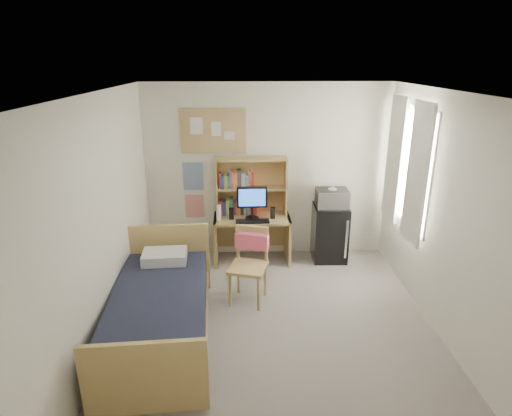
{
  "coord_description": "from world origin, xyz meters",
  "views": [
    {
      "loc": [
        -0.35,
        -4.08,
        2.91
      ],
      "look_at": [
        -0.19,
        1.2,
        1.05
      ],
      "focal_mm": 30.0,
      "sensor_mm": 36.0,
      "label": 1
    }
  ],
  "objects_px": {
    "bulletin_board": "(213,131)",
    "monitor": "(252,203)",
    "speaker_left": "(231,214)",
    "speaker_right": "(273,213)",
    "desk": "(252,239)",
    "mini_fridge": "(330,233)",
    "bed": "(160,316)",
    "desk_chair": "(248,267)",
    "desk_fan": "(333,179)",
    "microwave": "(332,198)"
  },
  "relations": [
    {
      "from": "desk",
      "to": "desk_chair",
      "type": "xyz_separation_m",
      "value": [
        -0.07,
        -1.16,
        0.13
      ]
    },
    {
      "from": "monitor",
      "to": "desk_fan",
      "type": "height_order",
      "value": "desk_fan"
    },
    {
      "from": "desk",
      "to": "monitor",
      "type": "distance_m",
      "value": 0.59
    },
    {
      "from": "bulletin_board",
      "to": "speaker_left",
      "type": "bearing_deg",
      "value": -54.77
    },
    {
      "from": "mini_fridge",
      "to": "bed",
      "type": "distance_m",
      "value": 2.93
    },
    {
      "from": "microwave",
      "to": "bulletin_board",
      "type": "bearing_deg",
      "value": 172.23
    },
    {
      "from": "desk",
      "to": "speaker_right",
      "type": "bearing_deg",
      "value": -11.31
    },
    {
      "from": "speaker_left",
      "to": "desk_chair",
      "type": "bearing_deg",
      "value": -79.71
    },
    {
      "from": "speaker_right",
      "to": "mini_fridge",
      "type": "bearing_deg",
      "value": 4.21
    },
    {
      "from": "desk_fan",
      "to": "speaker_left",
      "type": "bearing_deg",
      "value": -175.69
    },
    {
      "from": "monitor",
      "to": "desk_fan",
      "type": "distance_m",
      "value": 1.22
    },
    {
      "from": "monitor",
      "to": "speaker_left",
      "type": "distance_m",
      "value": 0.34
    },
    {
      "from": "desk",
      "to": "bed",
      "type": "xyz_separation_m",
      "value": [
        -1.03,
        -1.89,
        -0.07
      ]
    },
    {
      "from": "speaker_left",
      "to": "desk",
      "type": "bearing_deg",
      "value": 11.31
    },
    {
      "from": "bed",
      "to": "desk_fan",
      "type": "distance_m",
      "value": 3.07
    },
    {
      "from": "bed",
      "to": "speaker_left",
      "type": "height_order",
      "value": "speaker_left"
    },
    {
      "from": "mini_fridge",
      "to": "bulletin_board",
      "type": "bearing_deg",
      "value": 172.89
    },
    {
      "from": "bulletin_board",
      "to": "monitor",
      "type": "bearing_deg",
      "value": -32.13
    },
    {
      "from": "mini_fridge",
      "to": "monitor",
      "type": "distance_m",
      "value": 1.28
    },
    {
      "from": "desk_chair",
      "to": "speaker_right",
      "type": "xyz_separation_m",
      "value": [
        0.38,
        1.1,
        0.3
      ]
    },
    {
      "from": "bulletin_board",
      "to": "speaker_right",
      "type": "bearing_deg",
      "value": -21.68
    },
    {
      "from": "speaker_left",
      "to": "mini_fridge",
      "type": "bearing_deg",
      "value": 2.5
    },
    {
      "from": "bulletin_board",
      "to": "bed",
      "type": "distance_m",
      "value": 2.77
    },
    {
      "from": "bed",
      "to": "microwave",
      "type": "relative_size",
      "value": 4.52
    },
    {
      "from": "desk_chair",
      "to": "monitor",
      "type": "height_order",
      "value": "monitor"
    },
    {
      "from": "desk_chair",
      "to": "microwave",
      "type": "relative_size",
      "value": 2.11
    },
    {
      "from": "desk_chair",
      "to": "desk_fan",
      "type": "xyz_separation_m",
      "value": [
        1.24,
        1.17,
        0.79
      ]
    },
    {
      "from": "speaker_left",
      "to": "microwave",
      "type": "distance_m",
      "value": 1.48
    },
    {
      "from": "bulletin_board",
      "to": "mini_fridge",
      "type": "distance_m",
      "value": 2.29
    },
    {
      "from": "bed",
      "to": "speaker_right",
      "type": "bearing_deg",
      "value": 50.04
    },
    {
      "from": "desk",
      "to": "microwave",
      "type": "relative_size",
      "value": 2.47
    },
    {
      "from": "bulletin_board",
      "to": "mini_fridge",
      "type": "relative_size",
      "value": 1.11
    },
    {
      "from": "bed",
      "to": "desk_chair",
      "type": "bearing_deg",
      "value": 33.42
    },
    {
      "from": "mini_fridge",
      "to": "desk_fan",
      "type": "distance_m",
      "value": 0.85
    },
    {
      "from": "monitor",
      "to": "speaker_right",
      "type": "bearing_deg",
      "value": -0.0
    },
    {
      "from": "mini_fridge",
      "to": "speaker_right",
      "type": "xyz_separation_m",
      "value": [
        -0.87,
        -0.08,
        0.36
      ]
    },
    {
      "from": "bulletin_board",
      "to": "speaker_left",
      "type": "xyz_separation_m",
      "value": [
        0.25,
        -0.35,
        -1.14
      ]
    },
    {
      "from": "microwave",
      "to": "desk",
      "type": "bearing_deg",
      "value": -178.19
    },
    {
      "from": "speaker_left",
      "to": "desk_fan",
      "type": "xyz_separation_m",
      "value": [
        1.47,
        0.08,
        0.49
      ]
    },
    {
      "from": "speaker_left",
      "to": "speaker_right",
      "type": "distance_m",
      "value": 0.6
    },
    {
      "from": "bed",
      "to": "desk_fan",
      "type": "height_order",
      "value": "desk_fan"
    },
    {
      "from": "desk",
      "to": "speaker_left",
      "type": "distance_m",
      "value": 0.53
    },
    {
      "from": "monitor",
      "to": "desk_chair",
      "type": "bearing_deg",
      "value": -95.27
    },
    {
      "from": "mini_fridge",
      "to": "speaker_left",
      "type": "distance_m",
      "value": 1.51
    },
    {
      "from": "bulletin_board",
      "to": "speaker_left",
      "type": "relative_size",
      "value": 5.73
    },
    {
      "from": "desk_chair",
      "to": "bed",
      "type": "height_order",
      "value": "desk_chair"
    },
    {
      "from": "desk",
      "to": "speaker_right",
      "type": "height_order",
      "value": "speaker_right"
    },
    {
      "from": "mini_fridge",
      "to": "microwave",
      "type": "distance_m",
      "value": 0.55
    },
    {
      "from": "bed",
      "to": "speaker_right",
      "type": "xyz_separation_m",
      "value": [
        1.34,
        1.84,
        0.5
      ]
    },
    {
      "from": "bed",
      "to": "desk_fan",
      "type": "xyz_separation_m",
      "value": [
        2.2,
        1.9,
        0.99
      ]
    }
  ]
}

